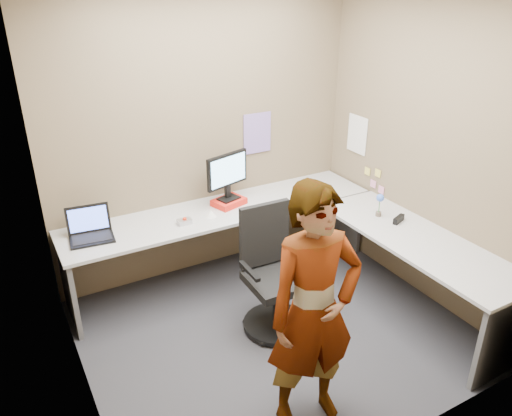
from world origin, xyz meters
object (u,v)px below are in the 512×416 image
desk (296,238)px  monitor (227,173)px  person (314,311)px  office_chair (273,281)px

desk → monitor: bearing=116.9°
desk → person: bearing=-119.2°
desk → person: 1.43m
office_chair → monitor: bearing=87.7°
monitor → office_chair: bearing=-110.6°
monitor → person: bearing=-117.0°
office_chair → person: (-0.28, -0.94, 0.42)m
desk → office_chair: (-0.41, -0.28, -0.16)m
desk → monitor: 0.88m
person → desk: bearing=67.8°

